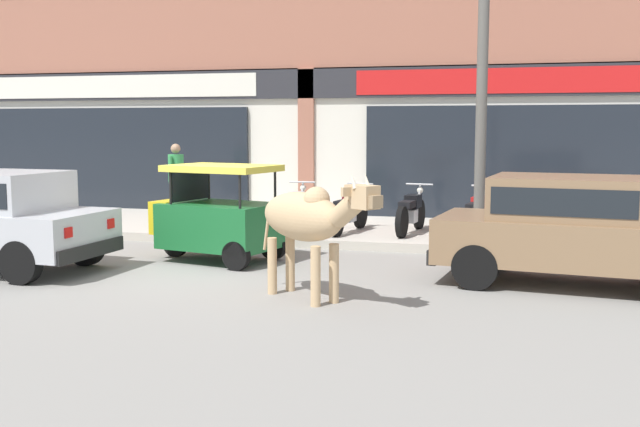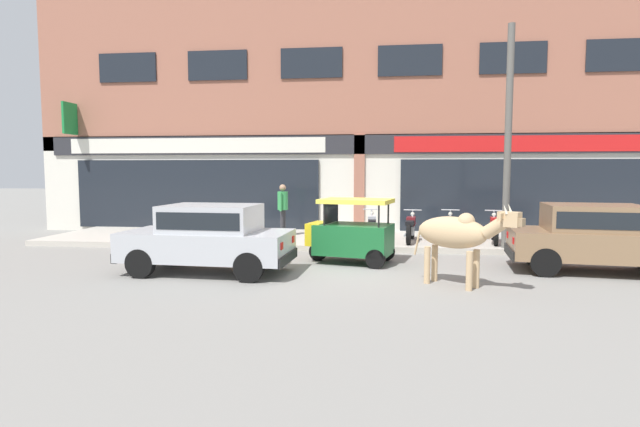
% 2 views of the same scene
% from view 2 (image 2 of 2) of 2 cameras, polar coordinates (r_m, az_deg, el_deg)
% --- Properties ---
extents(ground_plane, '(90.00, 90.00, 0.00)m').
position_cam_2_polar(ground_plane, '(11.23, 3.23, -6.28)').
color(ground_plane, gray).
extents(sidewalk, '(19.00, 3.78, 0.16)m').
position_cam_2_polar(sidewalk, '(15.24, 4.19, -3.01)').
color(sidewalk, '#B7AFA3').
rests_on(sidewalk, ground).
extents(shop_building, '(23.00, 1.40, 9.63)m').
position_cam_2_polar(shop_building, '(17.41, 4.59, 12.94)').
color(shop_building, '#9E604C').
rests_on(shop_building, ground).
extents(cow, '(1.85, 1.46, 1.61)m').
position_cam_2_polar(cow, '(9.68, 15.37, -2.23)').
color(cow, tan).
rests_on(cow, ground).
extents(car_0, '(3.68, 1.79, 1.46)m').
position_cam_2_polar(car_0, '(10.85, -12.57, -2.43)').
color(car_0, black).
rests_on(car_0, ground).
extents(car_1, '(3.75, 2.02, 1.46)m').
position_cam_2_polar(car_1, '(12.16, 28.99, -2.15)').
color(car_1, black).
rests_on(car_1, ground).
extents(auto_rickshaw, '(2.13, 1.52, 1.52)m').
position_cam_2_polar(auto_rickshaw, '(11.81, 3.54, -2.48)').
color(auto_rickshaw, black).
rests_on(auto_rickshaw, ground).
extents(motorcycle_0, '(0.52, 1.81, 0.88)m').
position_cam_2_polar(motorcycle_0, '(14.53, 5.94, -1.56)').
color(motorcycle_0, black).
rests_on(motorcycle_0, sidewalk).
extents(motorcycle_1, '(0.57, 1.81, 0.88)m').
position_cam_2_polar(motorcycle_1, '(14.43, 10.31, -1.66)').
color(motorcycle_1, black).
rests_on(motorcycle_1, sidewalk).
extents(motorcycle_2, '(0.54, 1.81, 0.88)m').
position_cam_2_polar(motorcycle_2, '(14.70, 14.68, -1.62)').
color(motorcycle_2, black).
rests_on(motorcycle_2, sidewalk).
extents(motorcycle_3, '(0.60, 1.80, 0.88)m').
position_cam_2_polar(motorcycle_3, '(14.85, 19.35, -1.68)').
color(motorcycle_3, black).
rests_on(motorcycle_3, sidewalk).
extents(pedestrian, '(0.32, 0.50, 1.60)m').
position_cam_2_polar(pedestrian, '(15.36, -4.28, 1.04)').
color(pedestrian, '#2D2D33').
rests_on(pedestrian, sidewalk).
extents(utility_pole, '(0.18, 0.18, 5.75)m').
position_cam_2_polar(utility_pole, '(13.92, 20.70, 8.13)').
color(utility_pole, '#595651').
rests_on(utility_pole, sidewalk).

